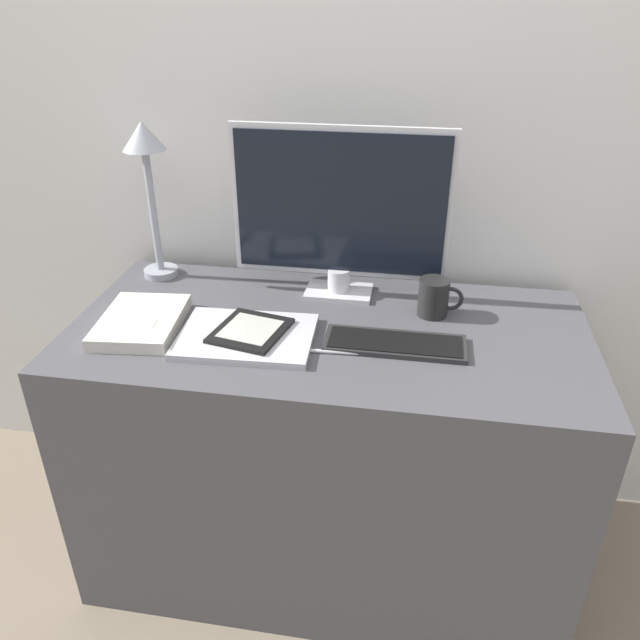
# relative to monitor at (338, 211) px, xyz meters

# --- Properties ---
(ground_plane) EXTENTS (10.00, 10.00, 0.00)m
(ground_plane) POSITION_rel_monitor_xyz_m (0.00, -0.40, -0.97)
(ground_plane) COLOR gray
(wall_back) EXTENTS (3.60, 0.05, 2.40)m
(wall_back) POSITION_rel_monitor_xyz_m (0.00, 0.18, 0.23)
(wall_back) COLOR silver
(wall_back) RESTS_ON ground_plane
(desk) EXTENTS (1.24, 0.61, 0.75)m
(desk) POSITION_rel_monitor_xyz_m (0.00, -0.19, -0.60)
(desk) COLOR #4C4C51
(desk) RESTS_ON ground_plane
(monitor) EXTENTS (0.55, 0.11, 0.44)m
(monitor) POSITION_rel_monitor_xyz_m (0.00, 0.00, 0.00)
(monitor) COLOR silver
(monitor) RESTS_ON desk
(keyboard) EXTENTS (0.32, 0.11, 0.01)m
(keyboard) POSITION_rel_monitor_xyz_m (0.17, -0.25, -0.22)
(keyboard) COLOR #282828
(keyboard) RESTS_ON desk
(laptop) EXTENTS (0.32, 0.24, 0.02)m
(laptop) POSITION_rel_monitor_xyz_m (-0.17, -0.27, -0.22)
(laptop) COLOR #BCBCC1
(laptop) RESTS_ON desk
(ereader) EXTENTS (0.18, 0.20, 0.01)m
(ereader) POSITION_rel_monitor_xyz_m (-0.16, -0.27, -0.21)
(ereader) COLOR black
(ereader) RESTS_ON laptop
(desk_lamp) EXTENTS (0.11, 0.11, 0.42)m
(desk_lamp) POSITION_rel_monitor_xyz_m (-0.50, 0.03, 0.08)
(desk_lamp) COLOR #999EA8
(desk_lamp) RESTS_ON desk
(notebook) EXTENTS (0.21, 0.26, 0.03)m
(notebook) POSITION_rel_monitor_xyz_m (-0.44, -0.26, -0.21)
(notebook) COLOR silver
(notebook) RESTS_ON desk
(coffee_mug) EXTENTS (0.11, 0.08, 0.09)m
(coffee_mug) POSITION_rel_monitor_xyz_m (0.25, -0.08, -0.18)
(coffee_mug) COLOR black
(coffee_mug) RESTS_ON desk
(pen) EXTENTS (0.14, 0.02, 0.01)m
(pen) POSITION_rel_monitor_xyz_m (0.02, -0.30, -0.22)
(pen) COLOR silver
(pen) RESTS_ON desk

